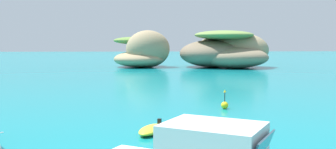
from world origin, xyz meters
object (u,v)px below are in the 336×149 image
object	(u,v)px
islet_small	(144,52)
dinghy_tender	(151,130)
channel_buoy	(225,104)
islet_large	(224,52)

from	to	relation	value
islet_small	dinghy_tender	world-z (taller)	islet_small
dinghy_tender	channel_buoy	bearing A→B (deg)	53.44
channel_buoy	islet_large	bearing A→B (deg)	78.31
islet_large	islet_small	world-z (taller)	islet_small
islet_large	dinghy_tender	distance (m)	59.40
islet_large	channel_buoy	size ratio (longest dim) A/B	13.76
islet_large	dinghy_tender	bearing A→B (deg)	-105.63
islet_large	channel_buoy	xyz separation A→B (m)	(-10.20, -49.33, -2.79)
dinghy_tender	channel_buoy	world-z (taller)	channel_buoy
islet_small	dinghy_tender	xyz separation A→B (m)	(0.29, -58.86, -2.84)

